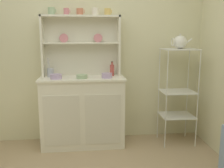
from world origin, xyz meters
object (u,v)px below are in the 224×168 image
(bakers_rack, at_px, (178,85))
(porcelain_teapot, at_px, (180,42))
(bowl_mixing_large, at_px, (56,76))
(hutch_cabinet, at_px, (83,111))
(hutch_shelf_unit, at_px, (81,41))
(utensil_jar, at_px, (50,72))
(cup_sage_0, at_px, (52,11))
(jam_bottle, at_px, (112,70))

(bakers_rack, height_order, porcelain_teapot, porcelain_teapot)
(bowl_mixing_large, bearing_deg, porcelain_teapot, 0.66)
(bakers_rack, distance_m, bowl_mixing_large, 1.53)
(hutch_cabinet, distance_m, bakers_rack, 1.26)
(hutch_cabinet, height_order, hutch_shelf_unit, hutch_shelf_unit)
(hutch_cabinet, bearing_deg, bakers_rack, -2.62)
(hutch_cabinet, bearing_deg, hutch_shelf_unit, 90.00)
(bowl_mixing_large, xyz_separation_m, utensil_jar, (-0.08, 0.15, 0.03))
(hutch_cabinet, distance_m, utensil_jar, 0.63)
(bakers_rack, bearing_deg, cup_sage_0, 173.51)
(hutch_cabinet, height_order, bakers_rack, bakers_rack)
(bakers_rack, relative_size, utensil_jar, 5.22)
(hutch_cabinet, height_order, bowl_mixing_large, bowl_mixing_large)
(hutch_cabinet, xyz_separation_m, cup_sage_0, (-0.35, 0.12, 1.23))
(bowl_mixing_large, relative_size, porcelain_teapot, 0.55)
(cup_sage_0, height_order, bowl_mixing_large, cup_sage_0)
(cup_sage_0, xyz_separation_m, porcelain_teapot, (1.56, -0.18, -0.37))
(porcelain_teapot, bearing_deg, utensil_jar, 175.25)
(cup_sage_0, relative_size, utensil_jar, 0.41)
(hutch_shelf_unit, xyz_separation_m, jam_bottle, (0.39, -0.08, -0.36))
(hutch_shelf_unit, relative_size, utensil_jar, 4.16)
(utensil_jar, bearing_deg, jam_bottle, 0.65)
(porcelain_teapot, bearing_deg, hutch_cabinet, 177.37)
(hutch_shelf_unit, distance_m, cup_sage_0, 0.51)
(hutch_cabinet, bearing_deg, bowl_mixing_large, -166.51)
(bowl_mixing_large, bearing_deg, utensil_jar, 118.52)
(hutch_shelf_unit, relative_size, bakers_rack, 0.80)
(hutch_cabinet, bearing_deg, jam_bottle, 12.57)
(hutch_shelf_unit, distance_m, jam_bottle, 0.53)
(bakers_rack, xyz_separation_m, porcelain_teapot, (-0.00, 0.00, 0.55))
(hutch_cabinet, distance_m, cup_sage_0, 1.28)
(jam_bottle, bearing_deg, bakers_rack, -9.71)
(bakers_rack, relative_size, cup_sage_0, 12.59)
(porcelain_teapot, bearing_deg, hutch_shelf_unit, 169.73)
(hutch_cabinet, xyz_separation_m, bakers_rack, (1.22, -0.06, 0.31))
(porcelain_teapot, bearing_deg, jam_bottle, 170.27)
(hutch_cabinet, xyz_separation_m, jam_bottle, (0.39, 0.09, 0.51))
(hutch_cabinet, relative_size, cup_sage_0, 10.75)
(hutch_cabinet, relative_size, bakers_rack, 0.85)
(jam_bottle, distance_m, porcelain_teapot, 0.91)
(hutch_cabinet, bearing_deg, cup_sage_0, 160.62)
(bakers_rack, height_order, jam_bottle, bakers_rack)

